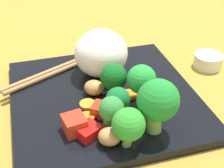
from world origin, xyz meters
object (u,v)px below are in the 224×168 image
at_px(rice_mound, 101,53).
at_px(broccoli_floret_0, 158,102).
at_px(sauce_cup, 208,61).
at_px(square_plate, 104,98).
at_px(carrot_slice_4, 112,107).
at_px(chopstick_pair, 67,66).

xyz_separation_m(rice_mound, broccoli_floret_0, (-0.16, -0.04, 0.01)).
bearing_deg(sauce_cup, square_plate, 106.89).
distance_m(square_plate, rice_mound, 0.08).
bearing_deg(carrot_slice_4, sauce_cup, -63.76).
height_order(square_plate, broccoli_floret_0, broccoli_floret_0).
relative_size(rice_mound, sauce_cup, 1.76).
bearing_deg(chopstick_pair, sauce_cup, 145.00).
height_order(square_plate, sauce_cup, sauce_cup).
bearing_deg(broccoli_floret_0, square_plate, 27.14).
bearing_deg(carrot_slice_4, square_plate, 7.12).
bearing_deg(sauce_cup, broccoli_floret_0, 135.30).
relative_size(square_plate, sauce_cup, 5.41).
bearing_deg(carrot_slice_4, broccoli_floret_0, -143.02).
height_order(rice_mound, carrot_slice_4, rice_mound).
distance_m(rice_mound, carrot_slice_4, 0.11).
bearing_deg(broccoli_floret_0, rice_mound, 14.57).
distance_m(broccoli_floret_0, sauce_cup, 0.23).
relative_size(carrot_slice_4, chopstick_pair, 0.13).
height_order(rice_mound, chopstick_pair, rice_mound).
relative_size(rice_mound, carrot_slice_4, 3.07).
height_order(rice_mound, sauce_cup, rice_mound).
distance_m(square_plate, carrot_slice_4, 0.04).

